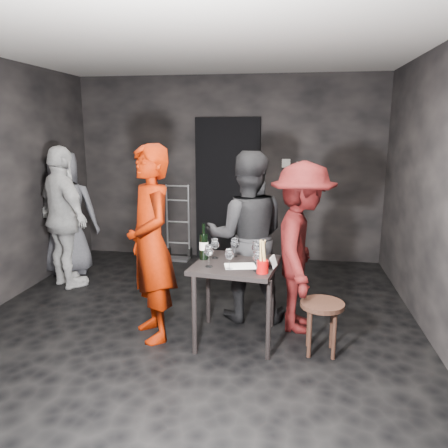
# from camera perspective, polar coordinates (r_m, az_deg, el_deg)

# --- Properties ---
(floor) EXTENTS (4.50, 5.00, 0.02)m
(floor) POSITION_cam_1_polar(r_m,az_deg,el_deg) (4.49, -4.15, -13.24)
(floor) COLOR black
(floor) RESTS_ON ground
(ceiling) EXTENTS (4.50, 5.00, 0.02)m
(ceiling) POSITION_cam_1_polar(r_m,az_deg,el_deg) (4.12, -4.77, 22.96)
(ceiling) COLOR silver
(ceiling) RESTS_ON ground
(wall_back) EXTENTS (4.50, 0.04, 2.70)m
(wall_back) POSITION_cam_1_polar(r_m,az_deg,el_deg) (6.54, 0.57, 7.19)
(wall_back) COLOR black
(wall_back) RESTS_ON ground
(wall_front) EXTENTS (4.50, 0.04, 2.70)m
(wall_front) POSITION_cam_1_polar(r_m,az_deg,el_deg) (1.81, -22.78, -7.54)
(wall_front) COLOR black
(wall_front) RESTS_ON ground
(wall_right) EXTENTS (0.04, 5.00, 2.70)m
(wall_right) POSITION_cam_1_polar(r_m,az_deg,el_deg) (4.20, 27.04, 2.96)
(wall_right) COLOR black
(wall_right) RESTS_ON ground
(doorway) EXTENTS (0.95, 0.10, 2.10)m
(doorway) POSITION_cam_1_polar(r_m,az_deg,el_deg) (6.51, 0.49, 4.51)
(doorway) COLOR black
(doorway) RESTS_ON ground
(wallbox_upper) EXTENTS (0.12, 0.06, 0.12)m
(wallbox_upper) POSITION_cam_1_polar(r_m,az_deg,el_deg) (6.41, 8.11, 7.86)
(wallbox_upper) COLOR #B7B7B2
(wallbox_upper) RESTS_ON wall_back
(wallbox_lower) EXTENTS (0.10, 0.06, 0.14)m
(wallbox_lower) POSITION_cam_1_polar(r_m,az_deg,el_deg) (6.42, 9.90, 7.36)
(wallbox_lower) COLOR #B7B7B2
(wallbox_lower) RESTS_ON wall_back
(hand_truck) EXTENTS (0.38, 0.33, 1.13)m
(hand_truck) POSITION_cam_1_polar(r_m,az_deg,el_deg) (6.67, -6.04, -2.74)
(hand_truck) COLOR #B2B2B7
(hand_truck) RESTS_ON floor
(tasting_table) EXTENTS (0.72, 0.72, 0.75)m
(tasting_table) POSITION_cam_1_polar(r_m,az_deg,el_deg) (4.00, 1.56, -6.44)
(tasting_table) COLOR black
(tasting_table) RESTS_ON floor
(stool) EXTENTS (0.38, 0.38, 0.47)m
(stool) POSITION_cam_1_polar(r_m,az_deg,el_deg) (3.95, 12.68, -11.11)
(stool) COLOR black
(stool) RESTS_ON floor
(server_red) EXTENTS (0.88, 0.95, 2.19)m
(server_red) POSITION_cam_1_polar(r_m,az_deg,el_deg) (4.01, -9.63, 0.02)
(server_red) COLOR #7C1500
(server_red) RESTS_ON floor
(woman_black) EXTENTS (1.02, 0.63, 1.99)m
(woman_black) POSITION_cam_1_polar(r_m,az_deg,el_deg) (4.41, 2.98, -0.00)
(woman_black) COLOR black
(woman_black) RESTS_ON floor
(man_maroon) EXTENTS (0.59, 1.19, 1.81)m
(man_maroon) POSITION_cam_1_polar(r_m,az_deg,el_deg) (4.23, 10.12, -2.02)
(man_maroon) COLOR #440D0D
(man_maroon) RESTS_ON floor
(bystander_cream) EXTENTS (1.30, 1.16, 2.03)m
(bystander_cream) POSITION_cam_1_polar(r_m,az_deg,el_deg) (5.65, -20.30, 2.19)
(bystander_cream) COLOR silver
(bystander_cream) RESTS_ON floor
(bystander_grey) EXTENTS (1.01, 0.72, 1.85)m
(bystander_grey) POSITION_cam_1_polar(r_m,az_deg,el_deg) (6.19, -19.98, 2.21)
(bystander_grey) COLOR #51525A
(bystander_grey) RESTS_ON floor
(tasting_mat) EXTENTS (0.31, 0.24, 0.00)m
(tasting_mat) POSITION_cam_1_polar(r_m,az_deg,el_deg) (3.87, 2.13, -5.51)
(tasting_mat) COLOR white
(tasting_mat) RESTS_ON tasting_table
(wine_glass_a) EXTENTS (0.09, 0.09, 0.22)m
(wine_glass_a) POSITION_cam_1_polar(r_m,az_deg,el_deg) (3.82, -1.99, -4.03)
(wine_glass_a) COLOR white
(wine_glass_a) RESTS_ON tasting_table
(wine_glass_b) EXTENTS (0.10, 0.10, 0.21)m
(wine_glass_b) POSITION_cam_1_polar(r_m,az_deg,el_deg) (4.08, -1.19, -3.07)
(wine_glass_b) COLOR white
(wine_glass_b) RESTS_ON tasting_table
(wine_glass_c) EXTENTS (0.09, 0.09, 0.20)m
(wine_glass_c) POSITION_cam_1_polar(r_m,az_deg,el_deg) (4.13, 1.40, -2.95)
(wine_glass_c) COLOR white
(wine_glass_c) RESTS_ON tasting_table
(wine_glass_d) EXTENTS (0.08, 0.08, 0.20)m
(wine_glass_d) POSITION_cam_1_polar(r_m,az_deg,el_deg) (3.76, 0.69, -4.46)
(wine_glass_d) COLOR white
(wine_glass_d) RESTS_ON tasting_table
(wine_glass_e) EXTENTS (0.08, 0.08, 0.19)m
(wine_glass_e) POSITION_cam_1_polar(r_m,az_deg,el_deg) (3.72, 4.31, -4.72)
(wine_glass_e) COLOR white
(wine_glass_e) RESTS_ON tasting_table
(wine_glass_f) EXTENTS (0.10, 0.10, 0.22)m
(wine_glass_f) POSITION_cam_1_polar(r_m,az_deg,el_deg) (3.95, 4.22, -3.52)
(wine_glass_f) COLOR white
(wine_glass_f) RESTS_ON tasting_table
(wine_bottle) EXTENTS (0.08, 0.08, 0.34)m
(wine_bottle) POSITION_cam_1_polar(r_m,az_deg,el_deg) (4.04, -2.66, -2.85)
(wine_bottle) COLOR black
(wine_bottle) RESTS_ON tasting_table
(breadstick_cup) EXTENTS (0.10, 0.10, 0.31)m
(breadstick_cup) POSITION_cam_1_polar(r_m,az_deg,el_deg) (3.66, 5.07, -4.35)
(breadstick_cup) COLOR #A40707
(breadstick_cup) RESTS_ON tasting_table
(reserved_card) EXTENTS (0.11, 0.15, 0.10)m
(reserved_card) POSITION_cam_1_polar(r_m,az_deg,el_deg) (3.85, 6.03, -4.89)
(reserved_card) COLOR white
(reserved_card) RESTS_ON tasting_table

